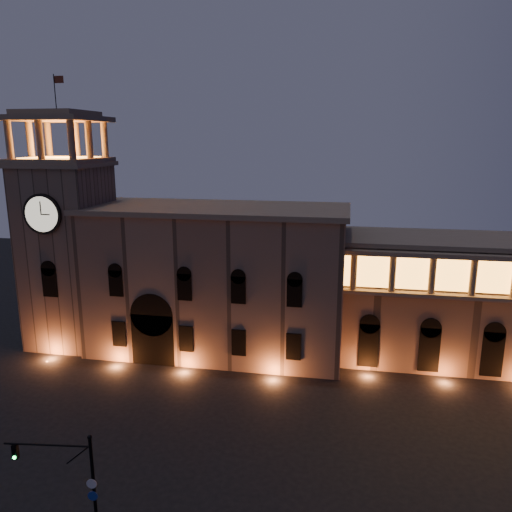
# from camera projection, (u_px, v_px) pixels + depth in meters

# --- Properties ---
(ground) EXTENTS (160.00, 160.00, 0.00)m
(ground) POSITION_uv_depth(u_px,v_px,m) (173.00, 458.00, 40.35)
(ground) COLOR black
(ground) RESTS_ON ground
(government_building) EXTENTS (30.80, 12.80, 17.60)m
(government_building) POSITION_uv_depth(u_px,v_px,m) (216.00, 280.00, 59.71)
(government_building) COLOR #79604F
(government_building) RESTS_ON ground
(clock_tower) EXTENTS (9.80, 9.80, 32.40)m
(clock_tower) POSITION_uv_depth(u_px,v_px,m) (68.00, 245.00, 61.22)
(clock_tower) COLOR #79604F
(clock_tower) RESTS_ON ground
(traffic_light) EXTENTS (5.68, 1.10, 7.83)m
(traffic_light) POSITION_uv_depth(u_px,v_px,m) (79.00, 488.00, 30.88)
(traffic_light) COLOR black
(traffic_light) RESTS_ON ground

